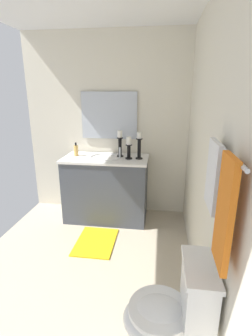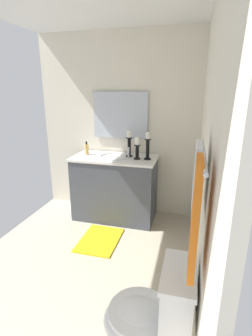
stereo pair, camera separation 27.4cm
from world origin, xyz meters
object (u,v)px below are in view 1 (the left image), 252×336
Objects in this scene: candle_holder_tall at (139,145)px; towel_center at (225,213)px; candle_holder_short at (129,147)px; soap_bottle at (76,150)px; toilet at (170,315)px; bath_mat at (96,242)px; vanity_cabinet at (106,188)px; candle_holder_mid at (120,143)px; towel_near_vanity at (213,176)px; towel_bar at (227,152)px; sink_basin at (106,160)px; mirror at (109,116)px.

towel_center reaches higher than candle_holder_tall.
soap_bottle is at bearing -94.66° from candle_holder_short.
towel_center reaches higher than toilet.
candle_holder_tall is 1.29m from bath_mat.
toilet is (1.86, 0.81, -0.07)m from vanity_cabinet.
vanity_cabinet is 3.27× the size of candle_holder_mid.
candle_holder_short is 0.71× the size of towel_near_vanity.
towel_near_vanity reaches higher than candle_holder_short.
towel_center is at bearing -6.42° from towel_bar.
sink_basin is (0.00, 0.00, 0.39)m from vanity_cabinet.
candle_holder_mid reaches higher than toilet.
toilet is (1.86, 0.81, -0.46)m from sink_basin.
towel_center is at bearing 23.85° from mirror.
candle_holder_mid is (-0.07, 0.18, 0.22)m from sink_basin.
sink_basin is at bearing -156.56° from toilet.
candle_holder_short is (0.31, 0.31, -0.36)m from mirror.
towel_near_vanity is (1.68, 0.57, 0.18)m from candle_holder_tall.
soap_bottle is 2.50m from towel_center.
towel_near_vanity is (1.72, 1.42, 0.29)m from soap_bottle.
candle_holder_short is 0.17m from candle_holder_mid.
soap_bottle is (-0.06, -0.72, -0.08)m from candle_holder_short.
candle_holder_tall is at bearing -168.75° from toilet.
candle_holder_short is at bearing 52.36° from candle_holder_mid.
mirror is 1.19× the size of towel_bar.
mirror is 1.91× the size of towel_near_vanity.
toilet is (2.14, 0.81, -1.01)m from mirror.
mirror is at bearing 121.30° from soap_bottle.
candle_holder_tall reaches higher than soap_bottle.
mirror reaches higher than toilet.
towel_center is at bearing 26.72° from sink_basin.
candle_holder_mid is 1.96m from towel_near_vanity.
toilet is at bearing 11.25° from candle_holder_tall.
toilet is at bearing 20.67° from mirror.
sink_basin is 2.23× the size of soap_bottle.
sink_basin is 0.42m from soap_bottle.
soap_bottle is (0.25, -0.41, -0.44)m from mirror.
vanity_cabinet is at bearing -94.65° from candle_holder_short.
towel_near_vanity is (1.66, 0.70, 0.22)m from candle_holder_short.
mirror is 2.50m from toilet.
mirror is at bearing -152.80° from towel_near_vanity.
sink_basin is at bearing -67.30° from candle_holder_mid.
candle_holder_mid is 0.86× the size of towel_near_vanity.
sink_basin is 1.01× the size of towel_near_vanity.
toilet is (1.84, 0.50, -0.65)m from candle_holder_short.
vanity_cabinet is 1.75× the size of towel_bar.
towel_center is at bearing 19.50° from candle_holder_short.
candle_holder_short is at bearing 152.70° from bath_mat.
towel_bar reaches higher than soap_bottle.
bath_mat is at bearing 31.67° from soap_bottle.
candle_holder_tall is at bearing -162.21° from towel_bar.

